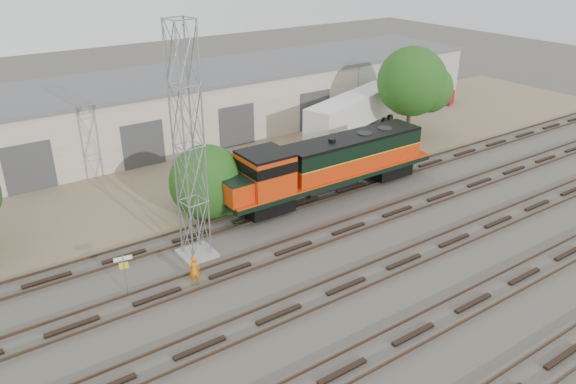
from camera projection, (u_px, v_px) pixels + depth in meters
ground at (366, 240)px, 32.02m from camera, size 140.00×140.00×0.00m
dirt_strip at (234, 161)px, 43.22m from camera, size 80.00×16.00×0.02m
tracks at (404, 262)px, 29.75m from camera, size 80.00×20.40×0.28m
warehouse at (187, 105)px, 48.11m from camera, size 58.40×10.40×5.30m
locomotive at (328, 165)px, 36.59m from camera, size 15.96×2.80×3.84m
signal_tower at (189, 150)px, 28.00m from camera, size 1.83×1.83×12.42m
sign_post at (124, 268)px, 26.59m from camera, size 0.86×0.20×2.13m
worker at (194, 270)px, 27.64m from camera, size 0.67×0.55×1.59m
semi_trailer at (355, 111)px, 47.74m from camera, size 11.97×6.24×3.65m
dumpster_blue at (423, 102)px, 55.81m from camera, size 1.69×1.60×1.50m
dumpster_red at (446, 97)px, 57.81m from camera, size 1.92×1.86×1.40m
tree_mid at (212, 184)px, 34.42m from camera, size 4.91×4.67×4.67m
tree_east at (416, 83)px, 46.40m from camera, size 6.03×5.74×7.75m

